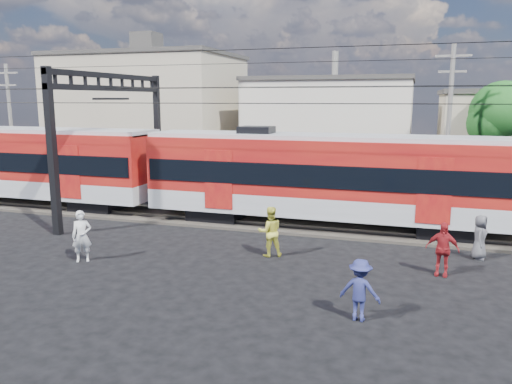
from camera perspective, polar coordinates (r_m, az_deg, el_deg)
ground at (r=15.36m, az=0.06°, el=-11.20°), size 120.00×120.00×0.00m
track_bed at (r=22.73m, az=6.16°, el=-3.83°), size 70.00×3.40×0.12m
rail_near at (r=21.99m, az=5.77°, el=-3.99°), size 70.00×0.12×0.12m
rail_far at (r=23.42m, az=6.53°, el=-3.10°), size 70.00×0.12×0.12m
commuter_train at (r=22.12m, az=8.51°, el=1.91°), size 50.30×3.08×4.17m
catenary at (r=25.19m, az=-13.52°, el=9.03°), size 70.00×9.30×7.52m
building_west at (r=43.22m, az=-12.09°, el=9.00°), size 14.28×10.20×9.30m
building_midwest at (r=41.13m, az=8.84°, el=7.64°), size 12.24×12.24×7.30m
utility_pole_mid at (r=28.67m, az=21.17°, el=7.57°), size 1.80×0.24×8.50m
utility_pole_west at (r=38.14m, az=-26.25°, el=7.40°), size 1.80×0.24×8.00m
tree_near at (r=32.08m, az=26.60°, el=7.65°), size 3.82×3.64×6.72m
pedestrian_a at (r=18.76m, az=-19.29°, el=-4.78°), size 0.80×0.72×1.84m
pedestrian_b at (r=18.29m, az=1.61°, el=-4.54°), size 1.12×1.03×1.86m
pedestrian_c at (r=13.45m, az=11.79°, el=-10.91°), size 1.14×0.74×1.65m
pedestrian_d at (r=17.41m, az=20.52°, el=-6.13°), size 1.10×0.58×1.79m
pedestrian_e at (r=19.71m, az=24.22°, el=-4.73°), size 0.65×0.87×1.62m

